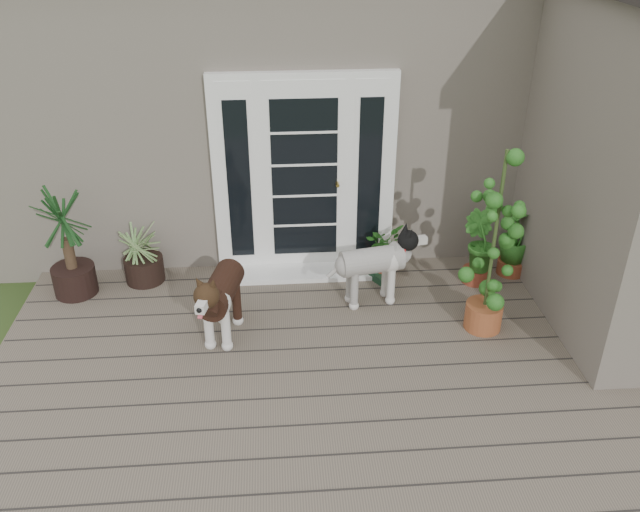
{
  "coord_description": "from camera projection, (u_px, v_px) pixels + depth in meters",
  "views": [
    {
      "loc": [
        -0.52,
        -3.8,
        3.8
      ],
      "look_at": [
        -0.1,
        1.75,
        0.7
      ],
      "focal_mm": 37.01,
      "sensor_mm": 36.0,
      "label": 1
    }
  ],
  "objects": [
    {
      "name": "sapling",
      "position": [
        494.0,
        242.0,
        5.89
      ],
      "size": [
        0.69,
        0.69,
        1.86
      ],
      "primitive_type": null,
      "rotation": [
        0.0,
        0.0,
        0.32
      ],
      "color": "#254F16",
      "rests_on": "deck"
    },
    {
      "name": "herb_b",
      "position": [
        477.0,
        258.0,
        6.94
      ],
      "size": [
        0.55,
        0.55,
        0.59
      ],
      "primitive_type": "imported",
      "rotation": [
        0.0,
        0.0,
        2.28
      ],
      "color": "#265E1A",
      "rests_on": "deck"
    },
    {
      "name": "herb_a",
      "position": [
        383.0,
        255.0,
        7.08
      ],
      "size": [
        0.56,
        0.56,
        0.5
      ],
      "primitive_type": "imported",
      "rotation": [
        0.0,
        0.0,
        0.85
      ],
      "color": "#19581D",
      "rests_on": "deck"
    },
    {
      "name": "clog_right",
      "position": [
        359.0,
        269.0,
        7.24
      ],
      "size": [
        0.25,
        0.29,
        0.08
      ],
      "primitive_type": null,
      "rotation": [
        0.0,
        0.0,
        -0.6
      ],
      "color": "black",
      "rests_on": "deck"
    },
    {
      "name": "door_step",
      "position": [
        306.0,
        272.0,
        7.21
      ],
      "size": [
        1.6,
        0.4,
        0.05
      ],
      "primitive_type": "cube",
      "color": "white",
      "rests_on": "deck"
    },
    {
      "name": "door_unit",
      "position": [
        304.0,
        175.0,
        6.87
      ],
      "size": [
        1.9,
        0.14,
        2.15
      ],
      "primitive_type": "cube",
      "color": "white",
      "rests_on": "deck"
    },
    {
      "name": "deck",
      "position": [
        344.0,
        400.0,
        5.52
      ],
      "size": [
        6.2,
        4.6,
        0.12
      ],
      "primitive_type": "cube",
      "color": "#6B5B4C",
      "rests_on": "ground"
    },
    {
      "name": "brindle_dog",
      "position": [
        222.0,
        302.0,
        6.05
      ],
      "size": [
        0.57,
        0.95,
        0.74
      ],
      "primitive_type": null,
      "rotation": [
        0.0,
        0.0,
        2.92
      ],
      "color": "#331C12",
      "rests_on": "deck"
    },
    {
      "name": "clog_left",
      "position": [
        380.0,
        278.0,
        7.05
      ],
      "size": [
        0.31,
        0.37,
        0.1
      ],
      "primitive_type": null,
      "rotation": [
        0.0,
        0.0,
        0.53
      ],
      "color": "#13311D",
      "rests_on": "deck"
    },
    {
      "name": "white_dog",
      "position": [
        371.0,
        272.0,
        6.56
      ],
      "size": [
        0.9,
        0.52,
        0.7
      ],
      "primitive_type": null,
      "rotation": [
        0.0,
        0.0,
        -1.37
      ],
      "color": "silver",
      "rests_on": "deck"
    },
    {
      "name": "spider_plant",
      "position": [
        142.0,
        250.0,
        6.93
      ],
      "size": [
        0.84,
        0.84,
        0.73
      ],
      "primitive_type": null,
      "rotation": [
        0.0,
        0.0,
        -0.26
      ],
      "color": "#92A565",
      "rests_on": "deck"
    },
    {
      "name": "house_main",
      "position": [
        311.0,
        89.0,
        8.49
      ],
      "size": [
        7.4,
        4.0,
        3.1
      ],
      "primitive_type": "cube",
      "color": "#665E54",
      "rests_on": "ground"
    },
    {
      "name": "yucca",
      "position": [
        67.0,
        242.0,
        6.59
      ],
      "size": [
        1.07,
        1.07,
        1.2
      ],
      "primitive_type": null,
      "rotation": [
        0.0,
        0.0,
        -0.36
      ],
      "color": "#113316",
      "rests_on": "deck"
    },
    {
      "name": "herb_c",
      "position": [
        514.0,
        248.0,
        7.09
      ],
      "size": [
        0.56,
        0.56,
        0.62
      ],
      "primitive_type": "imported",
      "rotation": [
        0.0,
        0.0,
        3.93
      ],
      "color": "#1B5016",
      "rests_on": "deck"
    }
  ]
}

